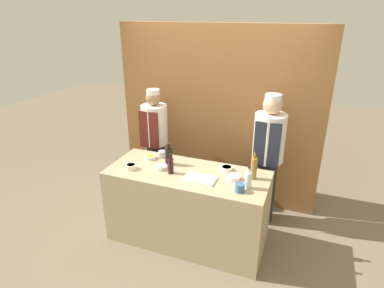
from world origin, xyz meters
name	(u,v)px	position (x,y,z in m)	size (l,w,h in m)	color
ground_plane	(188,238)	(0.00, 0.00, 0.00)	(14.00, 14.00, 0.00)	#756651
cabinet_wall	(218,116)	(0.00, 1.12, 1.20)	(2.77, 0.18, 2.40)	brown
counter	(187,206)	(0.00, 0.00, 0.44)	(1.79, 0.74, 0.89)	tan
sauce_bowl_purple	(131,167)	(-0.61, -0.16, 0.92)	(0.11, 0.11, 0.06)	white
sauce_bowl_yellow	(150,157)	(-0.54, 0.17, 0.91)	(0.13, 0.13, 0.04)	white
sauce_bowl_orange	(233,177)	(0.51, 0.03, 0.91)	(0.15, 0.15, 0.05)	white
sauce_bowl_brown	(227,168)	(0.39, 0.20, 0.91)	(0.13, 0.13, 0.04)	white
sauce_bowl_white	(161,167)	(-0.30, -0.02, 0.91)	(0.14, 0.14, 0.04)	white
cutting_board	(200,179)	(0.18, -0.11, 0.90)	(0.34, 0.21, 0.02)	white
bottle_wine	(171,166)	(-0.16, -0.08, 0.98)	(0.06, 0.06, 0.23)	black
bottle_clear	(248,180)	(0.69, -0.10, 0.98)	(0.07, 0.07, 0.24)	silver
bottle_vinegar	(254,168)	(0.70, 0.12, 1.02)	(0.07, 0.07, 0.33)	olive
bottle_soy	(169,156)	(-0.27, 0.11, 0.99)	(0.09, 0.09, 0.26)	black
cup_blue	(240,188)	(0.63, -0.19, 0.93)	(0.09, 0.09, 0.09)	#386093
cup_steel	(162,154)	(-0.42, 0.25, 0.93)	(0.09, 0.09, 0.08)	#B7B7BC
chef_left	(155,142)	(-0.76, 0.72, 0.86)	(0.35, 0.35, 1.59)	#28282D
chef_right	(267,156)	(0.76, 0.72, 0.90)	(0.37, 0.37, 1.66)	#28282D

